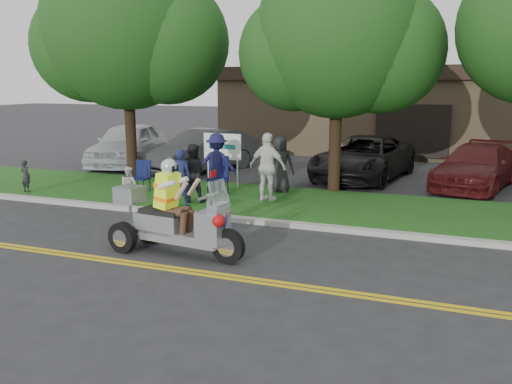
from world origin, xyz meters
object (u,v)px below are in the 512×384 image
(lawn_chair_a, at_px, (142,174))
(parked_car_left, at_px, (203,151))
(spectator_adult_left, at_px, (180,178))
(parked_car_mid, at_px, (363,158))
(spectator_adult_mid, at_px, (192,173))
(trike_scooter, at_px, (172,221))
(parked_car_right, at_px, (476,166))
(spectator_adult_right, at_px, (268,167))
(lawn_chair_b, at_px, (218,173))
(parked_car_far_left, at_px, (128,144))

(lawn_chair_a, relative_size, parked_car_left, 0.20)
(spectator_adult_left, bearing_deg, parked_car_mid, -137.27)
(spectator_adult_left, relative_size, spectator_adult_mid, 0.96)
(trike_scooter, bearing_deg, parked_car_right, 65.72)
(spectator_adult_left, bearing_deg, parked_car_left, -86.01)
(lawn_chair_a, bearing_deg, parked_car_left, 89.38)
(trike_scooter, distance_m, parked_car_left, 10.04)
(spectator_adult_right, bearing_deg, trike_scooter, 97.97)
(trike_scooter, relative_size, parked_car_right, 0.61)
(parked_car_mid, bearing_deg, trike_scooter, -92.93)
(lawn_chair_a, xyz_separation_m, parked_car_mid, (5.68, 5.00, 0.11))
(parked_car_mid, bearing_deg, spectator_adult_left, -111.17)
(lawn_chair_b, relative_size, spectator_adult_right, 0.59)
(spectator_adult_right, bearing_deg, spectator_adult_left, 48.81)
(spectator_adult_right, height_order, parked_car_left, spectator_adult_right)
(parked_car_far_left, distance_m, parked_car_left, 3.41)
(parked_car_far_left, bearing_deg, trike_scooter, -65.29)
(trike_scooter, distance_m, lawn_chair_a, 5.95)
(spectator_adult_right, bearing_deg, spectator_adult_mid, 36.24)
(lawn_chair_b, relative_size, parked_car_right, 0.23)
(trike_scooter, distance_m, parked_car_right, 10.95)
(parked_car_right, bearing_deg, spectator_adult_right, -124.54)
(lawn_chair_a, xyz_separation_m, parked_car_right, (9.30, 4.76, 0.06))
(spectator_adult_mid, relative_size, parked_car_far_left, 0.31)
(trike_scooter, distance_m, spectator_adult_left, 3.71)
(spectator_adult_mid, height_order, parked_car_right, spectator_adult_mid)
(lawn_chair_a, height_order, parked_car_right, parked_car_right)
(lawn_chair_b, height_order, spectator_adult_right, spectator_adult_right)
(lawn_chair_b, bearing_deg, parked_car_left, 105.55)
(parked_car_mid, bearing_deg, spectator_adult_right, -101.11)
(trike_scooter, xyz_separation_m, parked_car_right, (5.59, 9.42, 0.03))
(trike_scooter, height_order, parked_car_right, trike_scooter)
(spectator_adult_left, bearing_deg, spectator_adult_mid, -110.92)
(lawn_chair_a, relative_size, parked_car_far_left, 0.18)
(trike_scooter, xyz_separation_m, parked_car_far_left, (-7.39, 9.37, 0.21))
(lawn_chair_a, bearing_deg, spectator_adult_right, -1.95)
(parked_car_mid, distance_m, parked_car_right, 3.63)
(spectator_adult_right, bearing_deg, parked_car_left, -35.72)
(parked_car_far_left, height_order, parked_car_left, parked_car_far_left)
(spectator_adult_left, distance_m, spectator_adult_right, 2.40)
(trike_scooter, relative_size, lawn_chair_b, 2.61)
(lawn_chair_a, distance_m, spectator_adult_left, 2.46)
(trike_scooter, bearing_deg, spectator_adult_left, 122.91)
(lawn_chair_a, bearing_deg, spectator_adult_left, -37.06)
(spectator_adult_mid, height_order, spectator_adult_right, spectator_adult_right)
(parked_car_left, relative_size, parked_car_right, 1.00)
(trike_scooter, xyz_separation_m, spectator_adult_mid, (-1.62, 3.91, 0.24))
(spectator_adult_left, xyz_separation_m, parked_car_right, (7.24, 6.10, -0.18))
(spectator_adult_left, xyz_separation_m, parked_car_far_left, (-5.73, 6.05, -0.00))
(parked_car_far_left, bearing_deg, parked_car_mid, -11.77)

